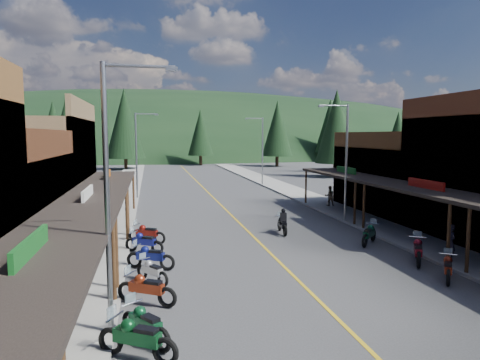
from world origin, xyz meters
TOP-DOWN VIEW (x-y plane):
  - ground at (0.00, 0.00)m, footprint 220.00×220.00m
  - centerline at (0.00, 20.00)m, footprint 0.15×90.00m
  - sidewalk_west at (-8.70, 20.00)m, footprint 3.40×94.00m
  - sidewalk_east at (8.70, 20.00)m, footprint 3.40×94.00m
  - shop_west_3 at (-13.78, 11.30)m, footprint 10.90×10.20m
  - shop_east_3 at (13.75, 11.30)m, footprint 10.90×10.20m
  - streetlight_0 at (-6.95, -6.00)m, footprint 2.16×0.18m
  - streetlight_1 at (-6.95, 22.00)m, footprint 2.16×0.18m
  - streetlight_2 at (6.95, 8.00)m, footprint 2.16×0.18m
  - streetlight_3 at (6.95, 30.00)m, footprint 2.16×0.18m
  - ridge_hill at (0.00, 135.00)m, footprint 310.00×140.00m
  - pine_1 at (-24.00, 70.00)m, footprint 5.88×5.88m
  - pine_2 at (-10.00, 58.00)m, footprint 6.72×6.72m
  - pine_3 at (4.00, 66.00)m, footprint 5.04×5.04m
  - pine_4 at (18.00, 60.00)m, footprint 5.88×5.88m
  - pine_5 at (34.00, 72.00)m, footprint 6.72×6.72m
  - pine_6 at (46.00, 64.00)m, footprint 5.04×5.04m
  - pine_7 at (-32.00, 76.00)m, footprint 5.88×5.88m
  - pine_8 at (-22.00, 40.00)m, footprint 4.48×4.48m
  - pine_9 at (24.00, 45.00)m, footprint 4.93×4.93m
  - pine_10 at (-18.00, 50.00)m, footprint 5.38×5.38m
  - pine_11 at (20.00, 38.00)m, footprint 5.82×5.82m
  - bike_west_4 at (-6.30, -7.56)m, footprint 2.41×1.90m
  - bike_west_5 at (-6.10, -6.65)m, footprint 1.88×2.21m
  - bike_west_6 at (-6.08, -3.80)m, footprint 2.34×1.84m
  - bike_west_7 at (-5.88, -1.56)m, footprint 1.65×1.93m
  - bike_west_8 at (-5.94, 0.26)m, footprint 2.33×1.62m
  - bike_west_9 at (-6.25, 3.06)m, footprint 2.21×1.78m
  - bike_west_10 at (-6.12, 4.99)m, footprint 2.25×1.70m
  - bike_east_6 at (6.00, -3.76)m, footprint 1.76×2.06m
  - bike_east_7 at (6.27, -1.36)m, footprint 1.88×2.39m
  - bike_east_8 at (5.76, 2.25)m, footprint 2.10×2.11m
  - rider_on_bike at (1.90, 5.70)m, footprint 0.86×2.14m
  - pedestrian_east_a at (7.71, -1.70)m, footprint 0.51×0.68m
  - pedestrian_east_b at (8.56, 13.94)m, footprint 0.84×0.53m

SIDE VIEW (x-z plane):
  - ground at x=0.00m, z-range 0.00..0.00m
  - ridge_hill at x=0.00m, z-range -30.00..30.00m
  - centerline at x=0.00m, z-range 0.00..0.01m
  - sidewalk_west at x=-8.70m, z-range 0.00..0.15m
  - sidewalk_east at x=8.70m, z-range 0.00..0.15m
  - bike_west_7 at x=-5.88m, z-range 0.00..1.10m
  - bike_east_6 at x=6.00m, z-range 0.00..1.17m
  - bike_west_9 at x=-6.25m, z-range 0.00..1.24m
  - bike_west_10 at x=-6.12m, z-range 0.00..1.24m
  - bike_west_5 at x=-6.10m, z-range 0.00..1.26m
  - bike_west_8 at x=-5.94m, z-range 0.00..1.27m
  - bike_east_8 at x=5.76m, z-range 0.00..1.28m
  - rider_on_bike at x=1.90m, z-range -0.16..1.44m
  - bike_west_6 at x=-6.08m, z-range 0.00..1.30m
  - bike_east_7 at x=6.27m, z-range 0.00..1.33m
  - bike_west_4 at x=-6.30m, z-range 0.00..1.34m
  - pedestrian_east_b at x=8.56m, z-range 0.15..1.80m
  - pedestrian_east_a at x=7.71m, z-range 0.15..1.85m
  - shop_east_3 at x=13.75m, z-range -0.57..5.63m
  - shop_west_3 at x=-13.78m, z-range -0.58..7.62m
  - streetlight_0 at x=-6.95m, z-range 0.46..8.46m
  - streetlight_1 at x=-6.95m, z-range 0.46..8.46m
  - streetlight_2 at x=6.95m, z-range 0.46..8.46m
  - streetlight_3 at x=6.95m, z-range 0.46..8.46m
  - pine_8 at x=-22.00m, z-range 0.98..10.98m
  - pine_9 at x=24.00m, z-range 0.98..11.78m
  - pine_3 at x=4.00m, z-range 0.98..11.98m
  - pine_6 at x=46.00m, z-range 0.98..11.98m
  - pine_10 at x=-18.00m, z-range 0.98..12.58m
  - pine_11 at x=20.00m, z-range 0.99..13.39m
  - pine_1 at x=-24.00m, z-range 0.99..13.49m
  - pine_4 at x=18.00m, z-range 0.99..13.49m
  - pine_7 at x=-32.00m, z-range 0.99..13.49m
  - pine_2 at x=-10.00m, z-range 0.99..14.99m
  - pine_5 at x=34.00m, z-range 0.99..14.99m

